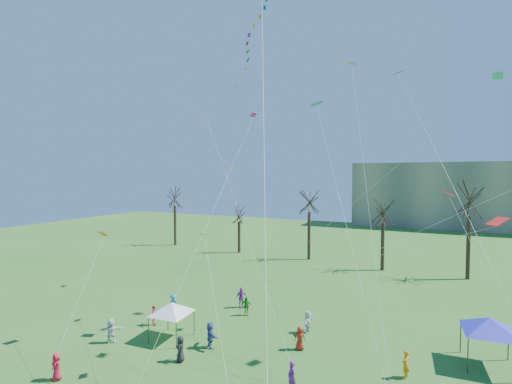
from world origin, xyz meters
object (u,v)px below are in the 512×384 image
at_px(distant_building, 494,196).
at_px(canopy_tent_white, 172,308).
at_px(big_box_kite, 255,40).
at_px(canopy_tent_blue, 489,325).

distance_m(distant_building, canopy_tent_white, 80.69).
height_order(distant_building, canopy_tent_white, distant_building).
relative_size(distant_building, big_box_kite, 2.46).
height_order(distant_building, canopy_tent_blue, distant_building).
bearing_deg(canopy_tent_white, big_box_kite, -6.07).
bearing_deg(canopy_tent_white, canopy_tent_blue, 14.47).
bearing_deg(distant_building, canopy_tent_white, -112.83).
xyz_separation_m(distant_building, canopy_tent_blue, (-10.91, -68.97, -4.86)).
bearing_deg(canopy_tent_blue, distant_building, 81.01).
xyz_separation_m(canopy_tent_white, canopy_tent_blue, (20.34, 5.25, 0.36)).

